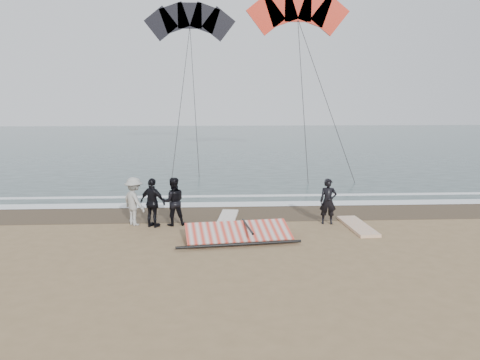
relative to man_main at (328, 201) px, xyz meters
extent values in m
plane|color=#8C704C|center=(-1.79, -2.75, -0.83)|extent=(120.00, 120.00, 0.00)
cube|color=#233838|center=(-1.79, 30.25, -0.82)|extent=(120.00, 54.00, 0.02)
cube|color=#4C3D2B|center=(-1.79, 1.75, -0.82)|extent=(120.00, 2.80, 0.01)
cube|color=white|center=(-1.79, 3.15, -0.80)|extent=(120.00, 0.90, 0.01)
cube|color=white|center=(-1.79, 4.85, -0.80)|extent=(120.00, 0.45, 0.01)
imported|color=black|center=(0.00, 0.00, 0.00)|extent=(0.65, 0.47, 1.66)
cube|color=silver|center=(0.95, -0.56, -0.78)|extent=(0.85, 2.56, 0.10)
cube|color=silver|center=(-3.62, 0.77, -0.78)|extent=(0.93, 2.42, 0.10)
imported|color=black|center=(-5.58, 0.09, 0.04)|extent=(0.96, 0.82, 1.74)
imported|color=black|center=(-6.28, -0.11, 0.05)|extent=(1.11, 0.86, 1.75)
imported|color=#A2A29D|center=(-6.98, 0.19, 0.04)|extent=(1.23, 1.27, 1.74)
cube|color=black|center=(-3.54, -1.23, -0.79)|extent=(2.35, 0.83, 0.09)
cube|color=red|center=(-3.34, -1.83, -0.53)|extent=(3.50, 1.70, 0.36)
cylinder|color=black|center=(-3.34, -2.61, -0.72)|extent=(3.88, 0.57, 0.09)
cylinder|color=black|center=(-3.04, -1.83, -0.38)|extent=(0.28, 1.68, 0.07)
cylinder|color=#262626|center=(1.10, 11.56, 3.98)|extent=(0.04, 0.04, 12.31)
cylinder|color=#262626|center=(2.36, 11.64, 3.98)|extent=(0.04, 0.04, 12.35)
cylinder|color=#262626|center=(-6.24, 15.70, 4.25)|extent=(0.04, 0.04, 17.62)
cylinder|color=#262626|center=(-5.53, 16.49, 4.25)|extent=(0.04, 0.04, 16.38)
camera|label=1|loc=(-4.03, -16.30, 3.75)|focal=35.00mm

